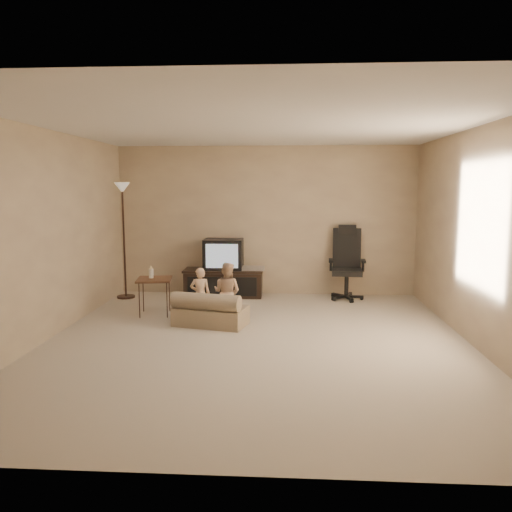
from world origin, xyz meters
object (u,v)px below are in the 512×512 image
Objects in this scene: office_chair at (347,273)px; toddler_left at (200,295)px; child_sofa at (210,312)px; toddler_right at (227,292)px; side_table at (154,280)px; floor_lamp at (123,214)px; tv_stand at (224,273)px.

office_chair reaches higher than toddler_left.
toddler_right is at bearing 61.97° from child_sofa.
office_chair is at bearing -149.13° from toddler_left.
toddler_left reaches higher than child_sofa.
floor_lamp is (-0.77, 1.05, 0.87)m from side_table.
side_table is at bearing 162.25° from child_sofa.
toddler_right is (1.08, -0.30, -0.10)m from side_table.
floor_lamp is 2.33× the size of toddler_right.
toddler_right is at bearing -15.36° from side_table.
tv_stand is 0.71× the size of floor_lamp.
child_sofa is (0.03, -1.81, -0.21)m from tv_stand.
floor_lamp is at bearing -49.32° from toddler_left.
office_chair is 3.76m from floor_lamp.
toddler_left is at bearing -138.77° from office_chair.
tv_stand is at bearing 8.07° from floor_lamp.
floor_lamp reaches higher than toddler_left.
tv_stand is 1.90m from floor_lamp.
floor_lamp is (-3.63, -0.16, 0.95)m from office_chair.
toddler_right is at bearing -36.15° from floor_lamp.
floor_lamp is (-1.61, -0.23, 0.98)m from tv_stand.
office_chair reaches higher than toddler_right.
child_sofa is at bearing -89.28° from tv_stand.
office_chair is 2.66m from toddler_left.
child_sofa is (-1.99, -1.74, -0.25)m from office_chair.
tv_stand is 1.12× the size of office_chair.
office_chair is 1.60× the size of toddler_left.
tv_stand is 1.66m from toddler_left.
floor_lamp is 2.57m from child_sofa.
toddler_left is 0.36m from toddler_right.
toddler_right reaches higher than toddler_left.
toddler_right reaches higher than child_sofa.
floor_lamp reaches higher than toddler_right.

